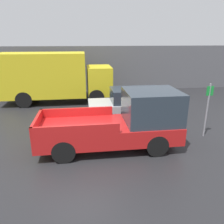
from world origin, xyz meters
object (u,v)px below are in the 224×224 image
at_px(car, 134,103).
at_px(delivery_truck, 53,76).
at_px(pickup_truck, 123,122).
at_px(parking_sign, 207,107).

relative_size(car, delivery_truck, 0.66).
distance_m(car, delivery_truck, 6.00).
bearing_deg(pickup_truck, parking_sign, 7.23).
height_order(car, delivery_truck, delivery_truck).
relative_size(pickup_truck, car, 1.13).
bearing_deg(pickup_truck, car, 70.45).
height_order(delivery_truck, parking_sign, delivery_truck).
bearing_deg(pickup_truck, delivery_truck, 116.16).
distance_m(delivery_truck, parking_sign, 9.68).
relative_size(delivery_truck, parking_sign, 3.06).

